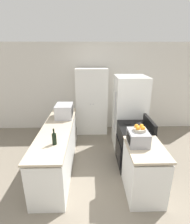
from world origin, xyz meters
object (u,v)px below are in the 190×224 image
Objects in this scene: microwave at (64,111)px; toaster_oven at (138,138)px; wine_bottle at (54,139)px; refrigerator at (129,113)px; fruit_bowl at (140,129)px; stove at (134,146)px; pantry_cabinet at (92,101)px.

toaster_oven is at bearing -42.51° from microwave.
wine_bottle reaches higher than toaster_oven.
refrigerator is 4.77× the size of toaster_oven.
fruit_bowl is at bearing -0.37° from wine_bottle.
stove is 0.99m from fruit_bowl.
microwave is 1.88m from toaster_oven.
toaster_oven is at bearing -72.73° from pantry_cabinet.
stove is 1.74m from wine_bottle.
refrigerator reaches higher than fruit_bowl.
stove is at bearing -62.68° from pantry_cabinet.
pantry_cabinet reaches higher than toaster_oven.
toaster_oven is at bearing -96.76° from refrigerator.
fruit_bowl is at bearing -41.79° from microwave.
pantry_cabinet is 2.50m from fruit_bowl.
pantry_cabinet reaches higher than wine_bottle.
fruit_bowl is (-0.16, -1.49, 0.26)m from refrigerator.
refrigerator is at bearing 86.85° from stove.
pantry_cabinet is 6.80× the size of wine_bottle.
pantry_cabinet is 1.97m from stove.
stove is 0.58× the size of refrigerator.
microwave is at bearing 138.21° from fruit_bowl.
wine_bottle is at bearing 178.98° from toaster_oven.
refrigerator is 2.15m from wine_bottle.
stove is at bearing 79.09° from toaster_oven.
pantry_cabinet is 2.50m from toaster_oven.
wine_bottle is at bearing -156.14° from stove.
fruit_bowl reaches higher than wine_bottle.
microwave is 1.66× the size of wine_bottle.
fruit_bowl is (1.40, -1.25, 0.12)m from microwave.
stove is 1.73m from microwave.
wine_bottle is (-1.51, -0.67, 0.54)m from stove.
toaster_oven is (1.38, -1.27, -0.04)m from microwave.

